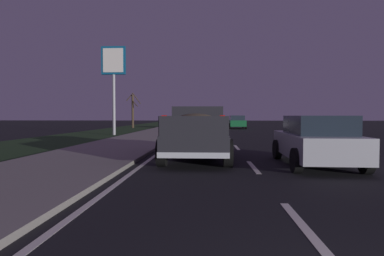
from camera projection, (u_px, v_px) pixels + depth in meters
name	position (u px, v px, depth m)	size (l,w,h in m)	color
ground	(225.00, 133.00, 28.65)	(144.00, 144.00, 0.00)	black
sidewalk_shoulder	(159.00, 132.00, 28.95)	(108.00, 4.00, 0.12)	gray
grass_verge	(103.00, 133.00, 29.22)	(108.00, 6.00, 0.01)	#1E3819
lane_markings	(197.00, 132.00, 30.96)	(108.95, 3.54, 0.01)	silver
pickup_truck	(197.00, 131.00, 11.84)	(5.43, 2.29, 1.87)	#232328
sedan_white	(205.00, 122.00, 37.92)	(4.45, 2.11, 1.54)	silver
sedan_silver	(316.00, 140.00, 10.21)	(4.45, 2.11, 1.54)	#B2B5BA
sedan_green	(237.00, 122.00, 39.14)	(4.42, 2.05, 1.54)	#14592D
gas_price_sign	(114.00, 68.00, 26.09)	(0.27, 1.90, 6.96)	#99999E
bare_tree_far	(133.00, 110.00, 40.89)	(0.99, 1.86, 4.34)	#423323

